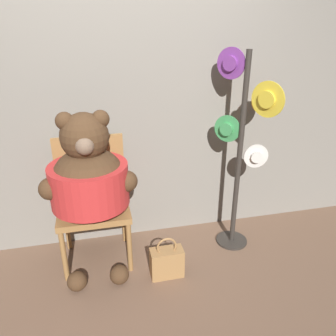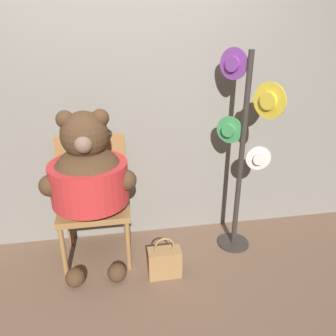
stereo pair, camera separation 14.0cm
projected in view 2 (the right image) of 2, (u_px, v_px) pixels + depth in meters
ground_plane at (137, 287)px, 2.50m from camera, size 14.00×14.00×0.00m
wall_back at (124, 114)px, 2.74m from camera, size 8.00×0.10×2.30m
chair at (94, 193)px, 2.69m from camera, size 0.56×0.47×1.03m
teddy_bear at (89, 178)px, 2.46m from camera, size 0.71×0.63×1.30m
hat_display_rack at (245, 144)px, 2.61m from camera, size 0.45×0.49×1.69m
handbag_on_ground at (165, 262)px, 2.57m from camera, size 0.26×0.13×0.35m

